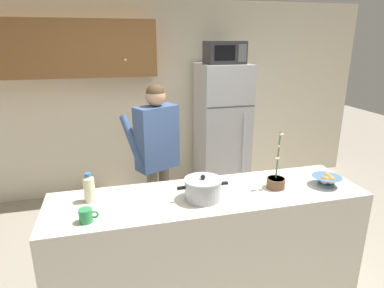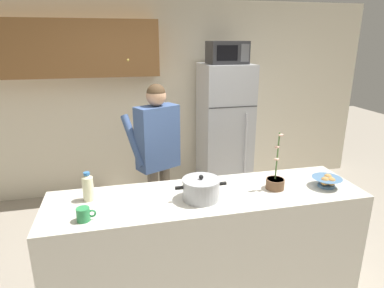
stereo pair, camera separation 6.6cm
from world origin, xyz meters
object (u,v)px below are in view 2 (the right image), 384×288
coffee_mug (84,214)px  potted_orchid (275,182)px  bottle_near_edge (88,187)px  bread_bowl (327,181)px  person_near_pot (157,145)px  cooking_pot (201,189)px  refrigerator (224,131)px  microwave (227,52)px

coffee_mug → potted_orchid: size_ratio=0.27×
coffee_mug → bottle_near_edge: (0.01, 0.31, 0.06)m
bread_bowl → bottle_near_edge: bearing=173.9°
bottle_near_edge → person_near_pot: bearing=51.9°
cooking_pot → potted_orchid: (0.64, 0.04, -0.02)m
coffee_mug → bread_bowl: (1.93, 0.10, 0.00)m
refrigerator → potted_orchid: bearing=-95.9°
microwave → potted_orchid: size_ratio=1.00×
bottle_near_edge → potted_orchid: size_ratio=0.47×
person_near_pot → bread_bowl: person_near_pot is taller
microwave → potted_orchid: (-0.19, -1.85, -0.96)m
person_near_pot → bottle_near_edge: bearing=-128.1°
microwave → coffee_mug: size_ratio=3.66×
cooking_pot → bread_bowl: size_ratio=1.64×
refrigerator → person_near_pot: refrigerator is taller
person_near_pot → cooking_pot: size_ratio=4.20×
cooking_pot → bread_bowl: 1.08m
microwave → person_near_pot: microwave is taller
person_near_pot → bottle_near_edge: size_ratio=7.40×
refrigerator → microwave: bearing=-89.9°
potted_orchid → bread_bowl: bearing=-8.6°
microwave → bread_bowl: bearing=-82.8°
cooking_pot → person_near_pot: bearing=101.5°
person_near_pot → potted_orchid: size_ratio=3.50×
refrigerator → potted_orchid: size_ratio=3.73×
cooking_pot → microwave: bearing=66.3°
refrigerator → potted_orchid: (-0.19, -1.88, 0.08)m
person_near_pot → bread_bowl: 1.64m
refrigerator → coffee_mug: 2.65m
potted_orchid → microwave: bearing=84.1°
person_near_pot → bottle_near_edge: person_near_pot is taller
cooking_pot → potted_orchid: 0.64m
bread_bowl → coffee_mug: bearing=-177.0°
person_near_pot → coffee_mug: person_near_pot is taller
coffee_mug → potted_orchid: (1.49, 0.17, 0.02)m
cooking_pot → coffee_mug: size_ratio=3.07×
microwave → cooking_pot: 2.27m
bread_bowl → cooking_pot: bearing=178.6°
cooking_pot → potted_orchid: size_ratio=0.83×
bread_bowl → bottle_near_edge: (-1.91, 0.21, 0.06)m
refrigerator → microwave: microwave is taller
potted_orchid → refrigerator: bearing=84.1°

